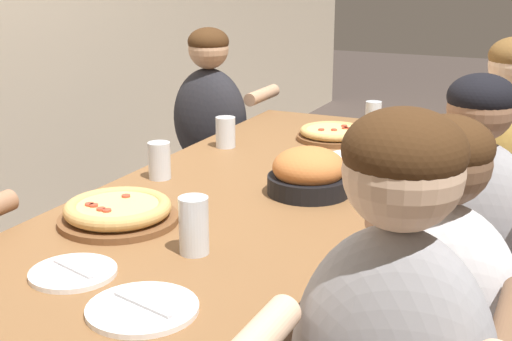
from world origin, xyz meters
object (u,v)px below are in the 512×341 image
at_px(pizza_board_second, 333,133).
at_px(empty_plate_d, 353,158).
at_px(pizza_board_main, 118,212).
at_px(drinking_glass_e, 373,115).
at_px(drinking_glass_d, 194,228).
at_px(diner_near_right, 502,197).
at_px(empty_plate_c, 142,309).
at_px(diner_far_right, 211,161).
at_px(empty_plate_a, 73,273).
at_px(drinking_glass_b, 226,134).
at_px(empty_plate_b, 403,142).
at_px(drinking_glass_c, 160,162).
at_px(cocktail_glass_blue, 393,159).
at_px(diner_near_center, 463,293).
at_px(skillet_bowl, 308,174).

relative_size(pizza_board_second, empty_plate_d, 1.50).
distance_m(pizza_board_main, pizza_board_second, 1.13).
bearing_deg(drinking_glass_e, drinking_glass_d, 179.13).
bearing_deg(diner_near_right, empty_plate_c, 73.31).
xyz_separation_m(empty_plate_d, diner_far_right, (0.48, 0.84, -0.24)).
distance_m(empty_plate_a, diner_far_right, 1.77).
distance_m(drinking_glass_b, diner_near_right, 1.11).
bearing_deg(diner_near_right, drinking_glass_e, -5.28).
bearing_deg(drinking_glass_b, drinking_glass_e, -37.79).
bearing_deg(empty_plate_b, empty_plate_c, 174.62).
xyz_separation_m(drinking_glass_c, diner_far_right, (0.96, 0.34, -0.29)).
height_order(empty_plate_b, drinking_glass_c, drinking_glass_c).
bearing_deg(empty_plate_c, drinking_glass_e, 1.01).
bearing_deg(cocktail_glass_blue, drinking_glass_d, 163.39).
relative_size(pizza_board_second, diner_near_center, 0.25).
bearing_deg(diner_near_right, pizza_board_main, 57.07).
height_order(empty_plate_d, drinking_glass_d, drinking_glass_d).
xyz_separation_m(pizza_board_second, diner_near_center, (-0.67, -0.63, -0.25)).
relative_size(pizza_board_main, skillet_bowl, 0.89).
distance_m(empty_plate_d, drinking_glass_c, 0.69).
relative_size(pizza_board_main, cocktail_glass_blue, 2.72).
bearing_deg(empty_plate_b, empty_plate_d, 160.71).
distance_m(drinking_glass_c, drinking_glass_e, 1.07).
xyz_separation_m(pizza_board_second, diner_far_right, (0.24, 0.68, -0.26)).
height_order(pizza_board_second, diner_far_right, diner_far_right).
distance_m(pizza_board_second, drinking_glass_b, 0.43).
relative_size(diner_near_center, diner_near_right, 0.99).
bearing_deg(diner_near_right, drinking_glass_c, 43.78).
bearing_deg(empty_plate_c, cocktail_glass_blue, -10.00).
bearing_deg(cocktail_glass_blue, diner_near_right, -29.73).
xyz_separation_m(cocktail_glass_blue, diner_near_center, (-0.34, -0.31, -0.27)).
relative_size(pizza_board_second, cocktail_glass_blue, 2.40).
height_order(drinking_glass_e, diner_far_right, diner_far_right).
height_order(pizza_board_second, drinking_glass_e, drinking_glass_e).
bearing_deg(skillet_bowl, diner_near_center, -90.51).
xyz_separation_m(cocktail_glass_blue, drinking_glass_b, (0.05, 0.65, 0.01)).
xyz_separation_m(pizza_board_main, drinking_glass_d, (-0.09, -0.29, 0.03)).
relative_size(empty_plate_b, drinking_glass_c, 1.63).
relative_size(empty_plate_b, diner_near_center, 0.17).
relative_size(cocktail_glass_blue, drinking_glass_e, 1.05).
relative_size(empty_plate_a, drinking_glass_e, 1.74).
distance_m(empty_plate_b, drinking_glass_e, 0.27).
bearing_deg(diner_near_right, drinking_glass_b, 26.84).
relative_size(empty_plate_c, diner_near_center, 0.20).
bearing_deg(diner_near_center, cocktail_glass_blue, -48.01).
height_order(empty_plate_a, cocktail_glass_blue, cocktail_glass_blue).
height_order(pizza_board_main, drinking_glass_b, drinking_glass_b).
distance_m(empty_plate_d, cocktail_glass_blue, 0.19).
height_order(empty_plate_a, drinking_glass_c, drinking_glass_c).
distance_m(pizza_board_main, diner_near_center, 1.00).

